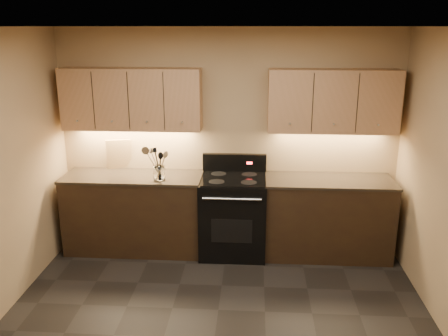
# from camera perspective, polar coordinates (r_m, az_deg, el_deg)

# --- Properties ---
(ceiling) EXTENTS (4.00, 4.00, 0.00)m
(ceiling) POSITION_cam_1_polar(r_m,az_deg,el_deg) (3.50, -1.42, 16.64)
(ceiling) COLOR silver
(ceiling) RESTS_ON wall_back
(wall_back) EXTENTS (4.00, 0.04, 2.60)m
(wall_back) POSITION_cam_1_polar(r_m,az_deg,el_deg) (5.65, 0.49, 3.39)
(wall_back) COLOR tan
(wall_back) RESTS_ON ground
(counter_left) EXTENTS (1.62, 0.62, 0.93)m
(counter_left) POSITION_cam_1_polar(r_m,az_deg,el_deg) (5.79, -10.68, -5.26)
(counter_left) COLOR black
(counter_left) RESTS_ON ground
(counter_right) EXTENTS (1.46, 0.62, 0.93)m
(counter_right) POSITION_cam_1_polar(r_m,az_deg,el_deg) (5.68, 12.33, -5.80)
(counter_right) COLOR black
(counter_right) RESTS_ON ground
(stove) EXTENTS (0.76, 0.68, 1.14)m
(stove) POSITION_cam_1_polar(r_m,az_deg,el_deg) (5.60, 1.11, -5.59)
(stove) COLOR black
(stove) RESTS_ON ground
(upper_cab_left) EXTENTS (1.60, 0.30, 0.70)m
(upper_cab_left) POSITION_cam_1_polar(r_m,az_deg,el_deg) (5.58, -11.05, 8.14)
(upper_cab_left) COLOR tan
(upper_cab_left) RESTS_ON wall_back
(upper_cab_right) EXTENTS (1.44, 0.30, 0.70)m
(upper_cab_right) POSITION_cam_1_polar(r_m,az_deg,el_deg) (5.47, 12.97, 7.85)
(upper_cab_right) COLOR tan
(upper_cab_right) RESTS_ON wall_back
(outlet_plate) EXTENTS (0.08, 0.01, 0.12)m
(outlet_plate) POSITION_cam_1_polar(r_m,az_deg,el_deg) (5.91, -12.21, 1.79)
(outlet_plate) COLOR #B2B5BA
(outlet_plate) RESTS_ON wall_back
(utensil_crock) EXTENTS (0.15, 0.15, 0.17)m
(utensil_crock) POSITION_cam_1_polar(r_m,az_deg,el_deg) (5.40, -7.79, -0.64)
(utensil_crock) COLOR white
(utensil_crock) RESTS_ON counter_left
(cutting_board) EXTENTS (0.30, 0.14, 0.37)m
(cutting_board) POSITION_cam_1_polar(r_m,az_deg,el_deg) (5.89, -12.53, 1.65)
(cutting_board) COLOR tan
(cutting_board) RESTS_ON counter_left
(wooden_spoon) EXTENTS (0.17, 0.12, 0.33)m
(wooden_spoon) POSITION_cam_1_polar(r_m,az_deg,el_deg) (5.36, -8.14, 0.35)
(wooden_spoon) COLOR tan
(wooden_spoon) RESTS_ON utensil_crock
(black_spoon) EXTENTS (0.11, 0.13, 0.33)m
(black_spoon) POSITION_cam_1_polar(r_m,az_deg,el_deg) (5.40, -7.86, 0.46)
(black_spoon) COLOR black
(black_spoon) RESTS_ON utensil_crock
(black_turner) EXTENTS (0.17, 0.17, 0.39)m
(black_turner) POSITION_cam_1_polar(r_m,az_deg,el_deg) (5.34, -7.69, 0.57)
(black_turner) COLOR black
(black_turner) RESTS_ON utensil_crock
(steel_spatula) EXTENTS (0.22, 0.12, 0.38)m
(steel_spatula) POSITION_cam_1_polar(r_m,az_deg,el_deg) (5.38, -7.56, 0.69)
(steel_spatula) COLOR silver
(steel_spatula) RESTS_ON utensil_crock
(steel_skimmer) EXTENTS (0.28, 0.12, 0.39)m
(steel_skimmer) POSITION_cam_1_polar(r_m,az_deg,el_deg) (5.35, -7.51, 0.71)
(steel_skimmer) COLOR silver
(steel_skimmer) RESTS_ON utensil_crock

